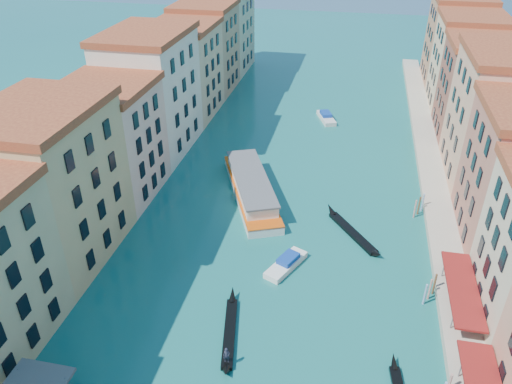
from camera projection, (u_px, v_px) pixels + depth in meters
The scene contains 9 objects.
left_bank_palazzos at pixel (137, 110), 80.89m from camera, with size 12.80×128.40×21.00m.
right_bank_palazzos at pixel (504, 139), 71.25m from camera, with size 12.80×128.40×21.00m.
quay at pixel (434, 189), 77.42m from camera, with size 4.00×140.00×1.00m, color #B0A38E.
mooring_poles_right at pixel (440, 369), 47.16m from camera, with size 1.44×54.24×3.20m.
vaporetto_far at pixel (251, 187), 76.01m from camera, with size 13.38×22.48×3.31m.
gondola_fore at pixel (230, 331), 52.43m from camera, with size 3.28×12.47×2.50m.
gondola_far at pixel (351, 231), 68.03m from camera, with size 8.70×11.38×1.89m.
motorboat_mid at pixel (286, 263), 61.85m from camera, with size 4.78×7.03×1.40m.
motorboat_far at pixel (326, 117), 102.08m from camera, with size 4.64×7.54×1.49m.
Camera 1 is at (8.61, -5.87, 40.00)m, focal length 35.00 mm.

